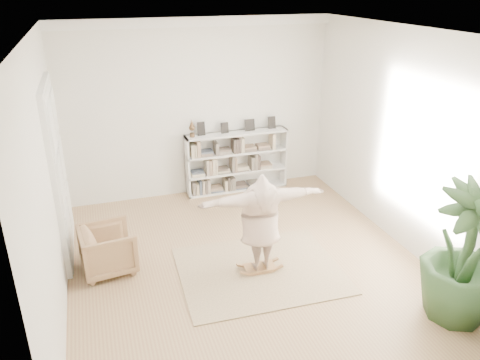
% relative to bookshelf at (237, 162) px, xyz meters
% --- Properties ---
extents(floor, '(6.00, 6.00, 0.00)m').
position_rel_bookshelf_xyz_m(floor, '(-0.74, -2.82, -0.64)').
color(floor, '#946C4C').
rests_on(floor, ground).
extents(room_shell, '(6.00, 6.00, 6.00)m').
position_rel_bookshelf_xyz_m(room_shell, '(-0.74, 0.12, 2.87)').
color(room_shell, silver).
rests_on(room_shell, floor).
extents(doors, '(0.09, 1.78, 2.92)m').
position_rel_bookshelf_xyz_m(doors, '(-3.45, -1.52, 0.76)').
color(doors, white).
rests_on(doors, floor).
extents(bookshelf, '(2.20, 0.35, 1.64)m').
position_rel_bookshelf_xyz_m(bookshelf, '(0.00, 0.00, 0.00)').
color(bookshelf, silver).
rests_on(bookshelf, floor).
extents(armchair, '(0.90, 0.88, 0.74)m').
position_rel_bookshelf_xyz_m(armchair, '(-2.84, -2.33, -0.26)').
color(armchair, tan).
rests_on(armchair, floor).
extents(rug, '(2.57, 2.08, 0.02)m').
position_rel_bookshelf_xyz_m(rug, '(-0.61, -3.10, -0.63)').
color(rug, tan).
rests_on(rug, floor).
extents(rocker_board, '(0.49, 0.30, 0.10)m').
position_rel_bookshelf_xyz_m(rocker_board, '(-0.61, -3.10, -0.57)').
color(rocker_board, brown).
rests_on(rocker_board, rug).
extents(person, '(1.95, 0.59, 1.57)m').
position_rel_bookshelf_xyz_m(person, '(-0.61, -3.10, 0.27)').
color(person, '#C5A794').
rests_on(person, rocker_board).
extents(houseplant, '(1.17, 1.17, 1.92)m').
position_rel_bookshelf_xyz_m(houseplant, '(1.56, -4.90, 0.32)').
color(houseplant, '#2B4924').
rests_on(houseplant, floor).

